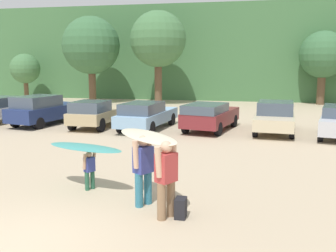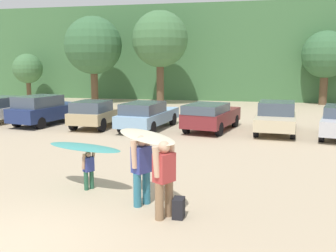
# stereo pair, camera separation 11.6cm
# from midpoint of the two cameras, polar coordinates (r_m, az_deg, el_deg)

# --- Properties ---
(ground_plane) EXTENTS (120.00, 120.00, 0.00)m
(ground_plane) POSITION_cam_midpoint_polar(r_m,az_deg,el_deg) (8.12, -22.16, -16.02)
(ground_plane) COLOR tan
(hillside_ridge) EXTENTS (108.00, 12.00, 8.54)m
(hillside_ridge) POSITION_cam_midpoint_polar(r_m,az_deg,el_deg) (40.61, 6.34, 10.58)
(hillside_ridge) COLOR #427042
(hillside_ridge) RESTS_ON ground_plane
(tree_center_left) EXTENTS (2.69, 2.69, 4.19)m
(tree_center_left) POSITION_cam_midpoint_polar(r_m,az_deg,el_deg) (37.86, -20.01, 7.96)
(tree_center_left) COLOR brown
(tree_center_left) RESTS_ON ground_plane
(tree_center) EXTENTS (4.79, 4.79, 7.20)m
(tree_center) POSITION_cam_midpoint_polar(r_m,az_deg,el_deg) (33.37, -10.92, 11.61)
(tree_center) COLOR brown
(tree_center) RESTS_ON ground_plane
(tree_left) EXTENTS (4.52, 4.52, 7.51)m
(tree_left) POSITION_cam_midpoint_polar(r_m,az_deg,el_deg) (31.69, -1.08, 12.69)
(tree_left) COLOR brown
(tree_left) RESTS_ON ground_plane
(tree_far_left) EXTENTS (3.76, 3.76, 5.91)m
(tree_far_left) POSITION_cam_midpoint_polar(r_m,az_deg,el_deg) (33.68, 22.43, 9.71)
(tree_far_left) COLOR brown
(tree_far_left) RESTS_ON ground_plane
(parked_car_navy) EXTENTS (2.62, 4.83, 1.63)m
(parked_car_navy) POSITION_cam_midpoint_polar(r_m,az_deg,el_deg) (22.23, -17.60, 2.36)
(parked_car_navy) COLOR navy
(parked_car_navy) RESTS_ON ground_plane
(parked_car_tan) EXTENTS (1.89, 4.01, 1.45)m
(parked_car_tan) POSITION_cam_midpoint_polar(r_m,az_deg,el_deg) (20.51, -10.40, 1.87)
(parked_car_tan) COLOR tan
(parked_car_tan) RESTS_ON ground_plane
(parked_car_sky_blue) EXTENTS (2.31, 4.91, 1.43)m
(parked_car_sky_blue) POSITION_cam_midpoint_polar(r_m,az_deg,el_deg) (19.60, -2.93, 1.67)
(parked_car_sky_blue) COLOR #84ADD1
(parked_car_sky_blue) RESTS_ON ground_plane
(parked_car_maroon) EXTENTS (2.71, 4.53, 1.42)m
(parked_car_maroon) POSITION_cam_midpoint_polar(r_m,az_deg,el_deg) (19.34, 6.53, 1.56)
(parked_car_maroon) COLOR maroon
(parked_car_maroon) RESTS_ON ground_plane
(parked_car_champagne) EXTENTS (2.21, 4.67, 1.51)m
(parked_car_champagne) POSITION_cam_midpoint_polar(r_m,az_deg,el_deg) (19.51, 15.92, 1.36)
(parked_car_champagne) COLOR beige
(parked_car_champagne) RESTS_ON ground_plane
(person_adult) EXTENTS (0.50, 0.67, 1.70)m
(person_adult) POSITION_cam_midpoint_polar(r_m,az_deg,el_deg) (9.17, -3.57, -5.98)
(person_adult) COLOR teal
(person_adult) RESTS_ON ground_plane
(person_child) EXTENTS (0.30, 0.41, 1.05)m
(person_child) POSITION_cam_midpoint_polar(r_m,az_deg,el_deg) (10.58, -11.40, -6.12)
(person_child) COLOR #26593F
(person_child) RESTS_ON ground_plane
(person_companion) EXTENTS (0.49, 0.63, 1.73)m
(person_companion) POSITION_cam_midpoint_polar(r_m,az_deg,el_deg) (8.41, -0.19, -7.28)
(person_companion) COLOR #8C6B4C
(person_companion) RESTS_ON ground_plane
(surfboard_cream) EXTENTS (2.15, 2.16, 0.16)m
(surfboard_cream) POSITION_cam_midpoint_polar(r_m,az_deg,el_deg) (9.12, -3.03, -1.51)
(surfboard_cream) COLOR beige
(surfboard_teal) EXTENTS (2.45, 1.31, 0.10)m
(surfboard_teal) POSITION_cam_midpoint_polar(r_m,az_deg,el_deg) (10.50, -12.06, -3.10)
(surfboard_teal) COLOR teal
(backpack_dropped) EXTENTS (0.24, 0.34, 0.45)m
(backpack_dropped) POSITION_cam_midpoint_polar(r_m,az_deg,el_deg) (8.66, 1.97, -12.05)
(backpack_dropped) COLOR black
(backpack_dropped) RESTS_ON ground_plane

